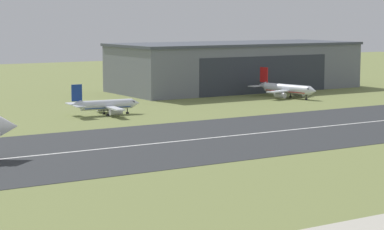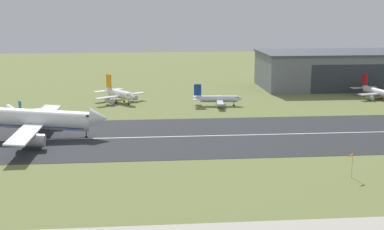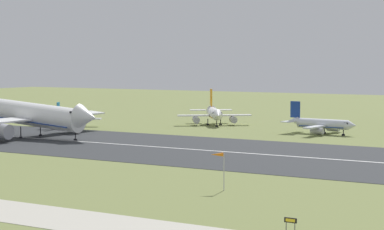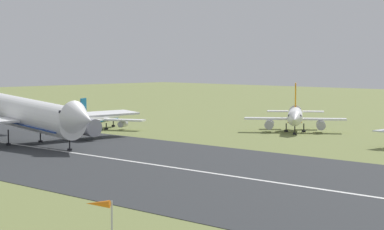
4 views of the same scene
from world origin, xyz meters
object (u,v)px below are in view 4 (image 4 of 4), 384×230
object	(u,v)px
airplane_parked_west	(101,118)
windsock_pole	(100,209)
airplane_landing	(23,114)
airplane_parked_far_east	(295,117)

from	to	relation	value
airplane_parked_west	windsock_pole	xyz separation A→B (m)	(89.75, -71.59, 2.46)
airplane_landing	airplane_parked_far_east	distance (m)	59.18
airplane_parked_west	windsock_pole	world-z (taller)	airplane_parked_west
airplane_landing	windsock_pole	world-z (taller)	airplane_landing
windsock_pole	airplane_landing	bearing A→B (deg)	150.79
airplane_landing	airplane_parked_west	bearing A→B (deg)	112.91
airplane_landing	airplane_parked_west	size ratio (longest dim) A/B	2.48
airplane_landing	airplane_parked_far_east	xyz separation A→B (m)	(22.86, 54.54, -2.25)
airplane_landing	windsock_pole	distance (m)	89.25
airplane_landing	windsock_pole	xyz separation A→B (m)	(77.90, -43.55, -0.60)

